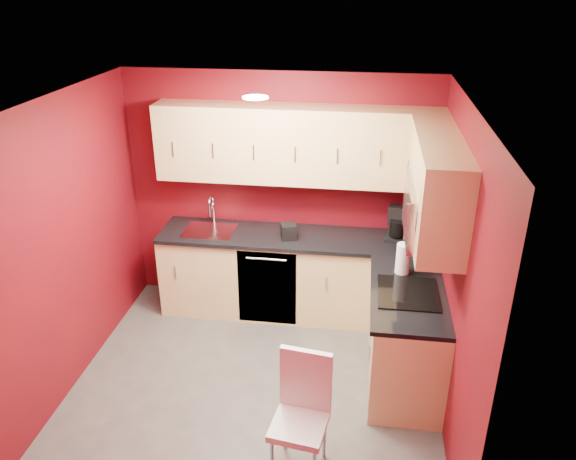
% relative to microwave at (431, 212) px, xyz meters
% --- Properties ---
extents(floor, '(3.20, 3.20, 0.00)m').
position_rel_microwave_xyz_m(floor, '(-1.39, -0.20, -1.66)').
color(floor, '#54524F').
rests_on(floor, ground).
extents(ceiling, '(3.20, 3.20, 0.00)m').
position_rel_microwave_xyz_m(ceiling, '(-1.39, -0.20, 0.84)').
color(ceiling, white).
rests_on(ceiling, wall_back).
extents(wall_back, '(3.20, 0.00, 3.20)m').
position_rel_microwave_xyz_m(wall_back, '(-1.39, 1.30, -0.41)').
color(wall_back, '#62090D').
rests_on(wall_back, floor).
extents(wall_front, '(3.20, 0.00, 3.20)m').
position_rel_microwave_xyz_m(wall_front, '(-1.39, -1.70, -0.41)').
color(wall_front, '#62090D').
rests_on(wall_front, floor).
extents(wall_left, '(0.00, 3.00, 3.00)m').
position_rel_microwave_xyz_m(wall_left, '(-2.99, -0.20, -0.41)').
color(wall_left, '#62090D').
rests_on(wall_left, floor).
extents(wall_right, '(0.00, 3.00, 3.00)m').
position_rel_microwave_xyz_m(wall_right, '(0.21, -0.20, -0.41)').
color(wall_right, '#62090D').
rests_on(wall_right, floor).
extents(base_cabinets_back, '(2.80, 0.60, 0.87)m').
position_rel_microwave_xyz_m(base_cabinets_back, '(-1.19, 1.00, -1.22)').
color(base_cabinets_back, '#EBCE86').
rests_on(base_cabinets_back, floor).
extents(base_cabinets_right, '(0.60, 1.30, 0.87)m').
position_rel_microwave_xyz_m(base_cabinets_right, '(-0.09, 0.05, -1.22)').
color(base_cabinets_right, '#EBCE86').
rests_on(base_cabinets_right, floor).
extents(countertop_back, '(2.80, 0.63, 0.04)m').
position_rel_microwave_xyz_m(countertop_back, '(-1.19, 0.99, -0.77)').
color(countertop_back, black).
rests_on(countertop_back, base_cabinets_back).
extents(countertop_right, '(0.63, 1.27, 0.04)m').
position_rel_microwave_xyz_m(countertop_right, '(-0.11, 0.04, -0.77)').
color(countertop_right, black).
rests_on(countertop_right, base_cabinets_right).
extents(upper_cabinets_back, '(2.80, 0.35, 0.75)m').
position_rel_microwave_xyz_m(upper_cabinets_back, '(-1.19, 1.13, 0.17)').
color(upper_cabinets_back, tan).
rests_on(upper_cabinets_back, wall_back).
extents(upper_cabinets_right, '(0.35, 1.55, 0.75)m').
position_rel_microwave_xyz_m(upper_cabinets_right, '(0.03, 0.24, 0.23)').
color(upper_cabinets_right, tan).
rests_on(upper_cabinets_right, wall_right).
extents(microwave, '(0.42, 0.76, 0.42)m').
position_rel_microwave_xyz_m(microwave, '(0.00, 0.00, 0.00)').
color(microwave, silver).
rests_on(microwave, upper_cabinets_right).
extents(cooktop, '(0.50, 0.55, 0.01)m').
position_rel_microwave_xyz_m(cooktop, '(-0.11, 0.00, -0.74)').
color(cooktop, black).
rests_on(cooktop, countertop_right).
extents(sink, '(0.52, 0.42, 0.35)m').
position_rel_microwave_xyz_m(sink, '(-2.09, 1.00, -0.72)').
color(sink, silver).
rests_on(sink, countertop_back).
extents(dishwasher_front, '(0.60, 0.02, 0.82)m').
position_rel_microwave_xyz_m(dishwasher_front, '(-1.44, 0.71, -1.22)').
color(dishwasher_front, black).
rests_on(dishwasher_front, base_cabinets_back).
extents(downlight, '(0.20, 0.20, 0.01)m').
position_rel_microwave_xyz_m(downlight, '(-1.39, 0.10, 0.82)').
color(downlight, white).
rests_on(downlight, ceiling).
extents(coffee_maker, '(0.25, 0.30, 0.33)m').
position_rel_microwave_xyz_m(coffee_maker, '(-0.18, 1.05, -0.59)').
color(coffee_maker, black).
rests_on(coffee_maker, countertop_back).
extents(napkin_holder, '(0.18, 0.18, 0.16)m').
position_rel_microwave_xyz_m(napkin_holder, '(-1.25, 0.91, -0.67)').
color(napkin_holder, black).
rests_on(napkin_holder, countertop_back).
extents(paper_towel, '(0.19, 0.19, 0.29)m').
position_rel_microwave_xyz_m(paper_towel, '(-0.15, 0.34, -0.61)').
color(paper_towel, white).
rests_on(paper_towel, countertop_right).
extents(dining_chair, '(0.43, 0.45, 0.94)m').
position_rel_microwave_xyz_m(dining_chair, '(-0.89, -1.11, -1.19)').
color(dining_chair, white).
rests_on(dining_chair, floor).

